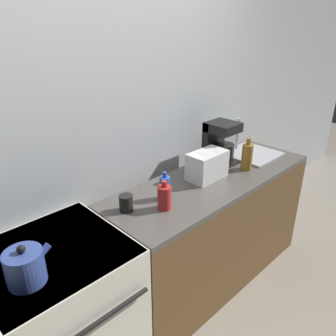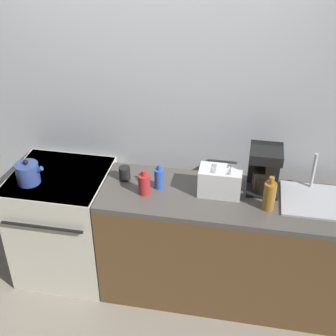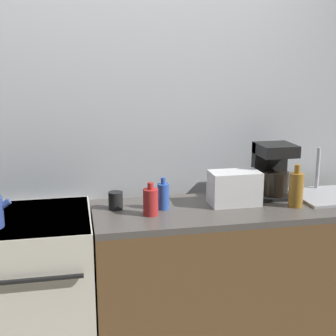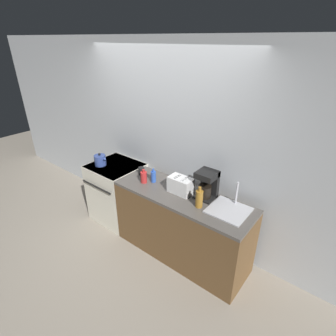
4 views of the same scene
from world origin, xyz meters
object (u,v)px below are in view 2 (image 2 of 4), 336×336
Objects in this scene: toaster at (220,181)px; coffee_maker at (264,168)px; bottle_red at (144,184)px; bottle_amber at (269,196)px; cup_black at (125,173)px; bottle_blue at (159,178)px; kettle at (28,173)px; stove at (65,222)px.

toaster is 0.87× the size of coffee_maker.
toaster is at bearing 10.40° from bottle_red.
bottle_red is at bearing 178.69° from bottle_amber.
bottle_red is at bearing -169.60° from toaster.
bottle_amber is at bearing -18.83° from toaster.
cup_black is at bearing -175.95° from coffee_maker.
bottle_blue is at bearing 171.98° from bottle_amber.
bottle_amber reaches higher than kettle.
bottle_amber is at bearing 0.16° from kettle.
coffee_maker is at bearing 22.08° from toaster.
bottle_red is (-0.51, -0.09, -0.02)m from toaster.
bottle_red is at bearing -8.24° from stove.
toaster is at bearing 4.98° from kettle.
coffee_maker reaches higher than toaster.
bottle_amber is at bearing -8.02° from bottle_blue.
kettle is 2.05× the size of cup_black.
bottle_blue reaches higher than cup_black.
kettle is at bearing -165.94° from cup_black.
coffee_maker reaches higher than bottle_red.
coffee_maker is 1.81× the size of bottle_red.
toaster is 0.35m from bottle_amber.
toaster reaches higher than bottle_blue.
cup_black is (0.50, 0.04, 0.49)m from stove.
stove is 9.00× the size of cup_black.
stove is 0.92m from bottle_blue.
bottle_amber reaches higher than bottle_red.
bottle_red is 0.74× the size of bottle_amber.
bottle_blue is at bearing -170.15° from coffee_maker.
stove is 2.73× the size of coffee_maker.
kettle is at bearing -178.36° from bottle_red.
bottle_amber reaches higher than bottle_blue.
toaster is 1.17× the size of bottle_amber.
bottle_blue reaches higher than stove.
stove is 4.95× the size of bottle_red.
kettle is 0.68m from cup_black.
bottle_amber is (1.68, 0.00, 0.03)m from kettle.
stove is at bearing -174.93° from cup_black.
bottle_blue is 1.83× the size of cup_black.
bottle_amber reaches higher than cup_black.
stove is at bearing -175.61° from coffee_maker.
toaster is 1.59× the size of bottle_red.
kettle reaches higher than stove.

